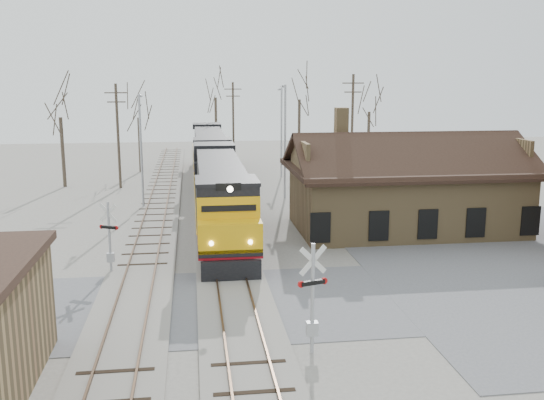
{
  "coord_description": "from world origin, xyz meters",
  "views": [
    {
      "loc": [
        -1.76,
        -25.35,
        9.82
      ],
      "look_at": [
        2.82,
        9.0,
        2.8
      ],
      "focal_mm": 40.0,
      "sensor_mm": 36.0,
      "label": 1
    }
  ],
  "objects": [
    {
      "name": "track_main",
      "position": [
        0.0,
        15.0,
        0.07
      ],
      "size": [
        3.4,
        90.0,
        0.24
      ],
      "color": "gray",
      "rests_on": "ground"
    },
    {
      "name": "ground",
      "position": [
        0.0,
        0.0,
        0.0
      ],
      "size": [
        140.0,
        140.0,
        0.0
      ],
      "primitive_type": "plane",
      "color": "gray",
      "rests_on": "ground"
    },
    {
      "name": "tree_e",
      "position": [
        17.24,
        38.2,
        7.24
      ],
      "size": [
        4.15,
        4.15,
        10.17
      ],
      "color": "#382D23",
      "rests_on": "ground"
    },
    {
      "name": "track_siding",
      "position": [
        -4.5,
        15.0,
        0.07
      ],
      "size": [
        3.4,
        90.0,
        0.24
      ],
      "color": "gray",
      "rests_on": "ground"
    },
    {
      "name": "crossbuck_near",
      "position": [
        2.38,
        -5.23,
        1.93
      ],
      "size": [
        1.15,
        0.41,
        4.11
      ],
      "rotation": [
        0.0,
        0.0,
        0.28
      ],
      "color": "#A5A8AD",
      "rests_on": "ground"
    },
    {
      "name": "streetlight_b",
      "position": [
        5.81,
        23.47,
        5.17
      ],
      "size": [
        0.25,
        2.04,
        9.27
      ],
      "color": "#A5A8AD",
      "rests_on": "ground"
    },
    {
      "name": "utility_pole_c",
      "position": [
        12.88,
        28.84,
        5.29
      ],
      "size": [
        2.0,
        0.24,
        10.13
      ],
      "color": "#382D23",
      "rests_on": "ground"
    },
    {
      "name": "streetlight_c",
      "position": [
        7.16,
        34.56,
        4.94
      ],
      "size": [
        0.25,
        2.04,
        8.81
      ],
      "color": "#A5A8AD",
      "rests_on": "ground"
    },
    {
      "name": "tree_d",
      "position": [
        10.62,
        43.76,
        8.57
      ],
      "size": [
        4.91,
        4.91,
        12.03
      ],
      "color": "#382D23",
      "rests_on": "ground"
    },
    {
      "name": "streetlight_a",
      "position": [
        -5.54,
        21.14,
        4.84
      ],
      "size": [
        0.25,
        2.04,
        8.61
      ],
      "color": "#A5A8AD",
      "rests_on": "ground"
    },
    {
      "name": "locomotive_trailing",
      "position": [
        0.0,
        34.29,
        2.48
      ],
      "size": [
        3.17,
        21.24,
        4.47
      ],
      "color": "black",
      "rests_on": "ground"
    },
    {
      "name": "depot",
      "position": [
        11.99,
        12.0,
        2.41
      ],
      "size": [
        15.2,
        9.31,
        7.9
      ],
      "color": "olive",
      "rests_on": "ground"
    },
    {
      "name": "tree_b",
      "position": [
        -7.16,
        39.58,
        6.64
      ],
      "size": [
        3.81,
        3.81,
        9.34
      ],
      "color": "#382D23",
      "rests_on": "ground"
    },
    {
      "name": "locomotive_lead",
      "position": [
        0.0,
        12.77,
        2.48
      ],
      "size": [
        3.17,
        21.24,
        4.72
      ],
      "color": "black",
      "rests_on": "ground"
    },
    {
      "name": "utility_pole_b",
      "position": [
        3.15,
        45.7,
        4.87
      ],
      "size": [
        2.0,
        0.24,
        9.31
      ],
      "color": "#382D23",
      "rests_on": "ground"
    },
    {
      "name": "road",
      "position": [
        0.0,
        0.0,
        0.01
      ],
      "size": [
        60.0,
        9.0,
        0.03
      ],
      "primitive_type": "cube",
      "color": "#59595E",
      "rests_on": "ground"
    },
    {
      "name": "utility_pole_a",
      "position": [
        -8.24,
        30.01,
        4.87
      ],
      "size": [
        2.0,
        0.24,
        9.31
      ],
      "color": "#382D23",
      "rests_on": "ground"
    },
    {
      "name": "tree_c",
      "position": [
        1.33,
        50.59,
        8.62
      ],
      "size": [
        4.94,
        4.94,
        12.09
      ],
      "color": "#382D23",
      "rests_on": "ground"
    },
    {
      "name": "tree_a",
      "position": [
        -13.36,
        31.32,
        7.36
      ],
      "size": [
        4.22,
        4.22,
        10.33
      ],
      "color": "#382D23",
      "rests_on": "ground"
    },
    {
      "name": "crossbuck_far",
      "position": [
        -6.0,
        5.11,
        1.77
      ],
      "size": [
        1.0,
        0.51,
        3.72
      ],
      "rotation": [
        0.0,
        0.0,
        2.71
      ],
      "color": "#A5A8AD",
      "rests_on": "ground"
    }
  ]
}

